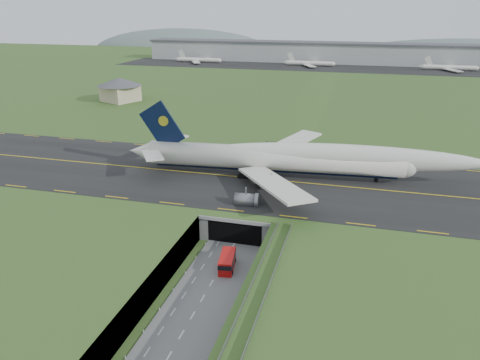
% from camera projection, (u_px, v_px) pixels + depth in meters
% --- Properties ---
extents(ground, '(900.00, 900.00, 0.00)m').
position_uv_depth(ground, '(224.00, 263.00, 94.19)').
color(ground, '#325823').
rests_on(ground, ground).
extents(airfield_deck, '(800.00, 800.00, 6.00)m').
position_uv_depth(airfield_deck, '(224.00, 249.00, 93.13)').
color(airfield_deck, gray).
rests_on(airfield_deck, ground).
extents(trench_road, '(12.00, 75.00, 0.20)m').
position_uv_depth(trench_road, '(212.00, 282.00, 87.38)').
color(trench_road, slate).
rests_on(trench_road, ground).
extents(taxiway, '(800.00, 44.00, 0.18)m').
position_uv_depth(taxiway, '(260.00, 179.00, 121.88)').
color(taxiway, black).
rests_on(taxiway, airfield_deck).
extents(tunnel_portal, '(17.00, 22.30, 6.00)m').
position_uv_depth(tunnel_portal, '(245.00, 214.00, 108.12)').
color(tunnel_portal, gray).
rests_on(tunnel_portal, ground).
extents(guideway, '(3.00, 53.00, 7.05)m').
position_uv_depth(guideway, '(256.00, 304.00, 72.37)').
color(guideway, '#A8A8A3').
rests_on(guideway, ground).
extents(jumbo_jet, '(92.86, 59.85, 19.87)m').
position_uv_depth(jumbo_jet, '(298.00, 159.00, 120.97)').
color(jumbo_jet, silver).
rests_on(jumbo_jet, ground).
extents(shuttle_tram, '(3.73, 7.47, 2.93)m').
position_uv_depth(shuttle_tram, '(227.00, 261.00, 91.44)').
color(shuttle_tram, red).
rests_on(shuttle_tram, ground).
extents(service_building, '(26.64, 26.64, 11.08)m').
position_uv_depth(service_building, '(120.00, 87.00, 217.75)').
color(service_building, '#C8B590').
rests_on(service_building, ground).
extents(cargo_terminal, '(320.00, 67.00, 15.60)m').
position_uv_depth(cargo_terminal, '(336.00, 53.00, 359.96)').
color(cargo_terminal, '#B2B2B2').
rests_on(cargo_terminal, ground).
extents(distant_hills, '(700.00, 91.00, 60.00)m').
position_uv_depth(distant_hills, '(410.00, 61.00, 468.67)').
color(distant_hills, slate).
rests_on(distant_hills, ground).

